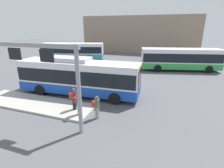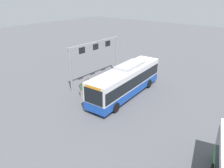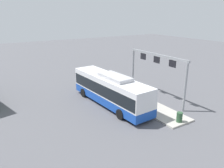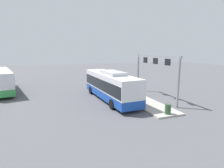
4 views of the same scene
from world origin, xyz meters
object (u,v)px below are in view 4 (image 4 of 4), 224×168
object	(u,v)px
bus_background_right	(0,80)
person_waiting_mid	(131,86)
trash_bin	(168,109)
bus_main	(110,85)
person_waiting_near	(129,87)
person_boarding	(126,85)

from	to	relation	value
bus_background_right	person_waiting_mid	size ratio (longest dim) A/B	6.66
person_waiting_mid	trash_bin	bearing A→B (deg)	106.50
bus_background_right	person_waiting_mid	bearing A→B (deg)	-126.34
bus_main	person_waiting_near	world-z (taller)	bus_main
bus_main	person_boarding	world-z (taller)	bus_main
person_boarding	trash_bin	distance (m)	10.23
person_boarding	person_waiting_mid	xyz separation A→B (m)	(-1.29, -0.15, 0.16)
bus_background_right	person_boarding	distance (m)	17.46
person_waiting_mid	trash_bin	size ratio (longest dim) A/B	1.86
bus_background_right	person_waiting_near	distance (m)	17.83
person_waiting_near	person_waiting_mid	xyz separation A→B (m)	(0.72, -0.56, 0.00)
person_boarding	person_waiting_mid	size ratio (longest dim) A/B	1.00
person_boarding	trash_bin	bearing A→B (deg)	113.92
bus_main	trash_bin	size ratio (longest dim) A/B	12.48
person_boarding	person_waiting_mid	world-z (taller)	person_waiting_mid
person_boarding	person_waiting_near	bearing A→B (deg)	105.37
bus_main	bus_background_right	distance (m)	15.78
person_waiting_near	bus_background_right	bearing A→B (deg)	-1.90
person_boarding	bus_main	bearing A→B (deg)	70.54
bus_main	person_boarding	distance (m)	4.98
bus_background_right	person_waiting_mid	distance (m)	18.05
bus_main	bus_background_right	world-z (taller)	bus_main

